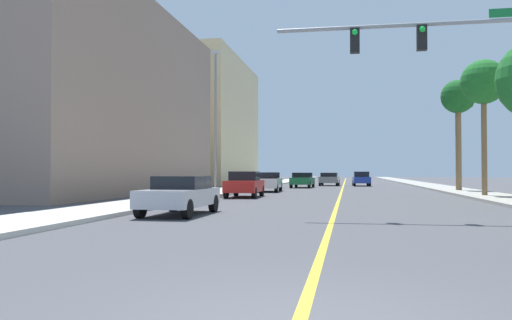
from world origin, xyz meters
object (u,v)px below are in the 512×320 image
at_px(traffic_signal_mast, 477,64).
at_px(car_white, 267,182).
at_px(palm_far, 458,100).
at_px(car_gray, 329,179).
at_px(car_red, 245,184).
at_px(car_green, 302,180).
at_px(car_blue, 361,179).
at_px(car_silver, 180,194).
at_px(palm_mid, 483,84).
at_px(street_lamp, 216,115).

height_order(traffic_signal_mast, car_white, traffic_signal_mast).
distance_m(palm_far, car_white, 15.32).
relative_size(car_gray, car_red, 1.04).
distance_m(car_green, car_white, 10.16).
xyz_separation_m(car_blue, car_silver, (-7.13, -37.30, -0.05)).
xyz_separation_m(car_red, car_silver, (0.20, -12.37, -0.05)).
xyz_separation_m(car_gray, car_red, (-4.03, -25.56, 0.03)).
xyz_separation_m(palm_far, car_gray, (-9.96, 15.33, -6.05)).
bearing_deg(palm_mid, car_gray, 112.35).
distance_m(traffic_signal_mast, street_lamp, 17.83).
distance_m(traffic_signal_mast, car_silver, 10.82).
distance_m(street_lamp, car_green, 18.15).
bearing_deg(car_blue, street_lamp, -113.32).
height_order(palm_mid, car_gray, palm_mid).
bearing_deg(palm_far, car_red, -143.83).
height_order(car_blue, car_silver, car_blue).
bearing_deg(car_green, palm_mid, -51.26).
bearing_deg(car_green, car_gray, 75.52).
bearing_deg(palm_far, car_gray, 123.00).
bearing_deg(street_lamp, palm_far, 29.79).
bearing_deg(palm_mid, car_white, 155.26).
relative_size(street_lamp, car_gray, 2.09).
relative_size(palm_far, car_red, 2.00).
bearing_deg(street_lamp, car_red, -27.44).
relative_size(street_lamp, car_green, 2.03).
bearing_deg(car_gray, car_blue, -8.51).
bearing_deg(car_white, car_gray, -105.05).
distance_m(palm_far, car_red, 18.34).
bearing_deg(palm_mid, car_red, -171.86).
bearing_deg(car_gray, traffic_signal_mast, -78.57).
distance_m(street_lamp, car_white, 8.62).
height_order(palm_far, car_white, palm_far).
xyz_separation_m(car_gray, car_green, (-2.23, -7.28, 0.01)).
relative_size(palm_mid, car_silver, 1.91).
xyz_separation_m(palm_mid, car_white, (-13.69, 6.31, -5.83)).
bearing_deg(car_green, street_lamp, -99.95).
height_order(street_lamp, car_gray, street_lamp).
height_order(palm_mid, car_green, palm_mid).
relative_size(palm_mid, car_green, 1.81).
xyz_separation_m(street_lamp, car_white, (2.07, 7.21, -4.23)).
height_order(palm_mid, car_white, palm_mid).
distance_m(street_lamp, palm_mid, 15.86).
bearing_deg(car_white, car_silver, 88.37).
bearing_deg(palm_mid, palm_far, 88.22).
distance_m(traffic_signal_mast, car_green, 31.68).
bearing_deg(traffic_signal_mast, palm_mid, 75.52).
height_order(car_green, car_red, car_red).
relative_size(car_white, car_red, 1.09).
relative_size(palm_mid, palm_far, 0.97).
relative_size(palm_mid, car_red, 1.93).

